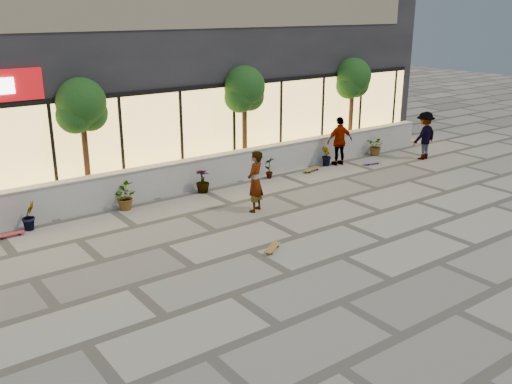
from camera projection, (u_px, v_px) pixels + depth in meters
ground at (342, 257)px, 14.13m from camera, size 80.00×80.00×0.00m
planter_wall at (197, 173)px, 19.33m from camera, size 22.00×0.42×1.04m
retail_building at (122, 51)px, 22.38m from camera, size 24.00×9.17×8.50m
shrub_b at (29, 216)px, 15.74m from camera, size 0.57×0.57×0.81m
shrub_c at (124, 197)px, 17.32m from camera, size 0.68×0.77×0.81m
shrub_d at (203, 181)px, 18.89m from camera, size 0.64×0.64×0.81m
shrub_e at (269, 167)px, 20.47m from camera, size 0.46×0.35×0.81m
shrub_f at (327, 156)px, 22.05m from camera, size 0.55×0.57×0.81m
shrub_g at (376, 146)px, 23.62m from camera, size 0.77×0.84×0.81m
tree_midwest at (82, 108)px, 17.14m from camera, size 1.60×1.50×3.92m
tree_mideast at (244, 92)px, 20.51m from camera, size 1.60×1.50×3.92m
tree_east at (353, 81)px, 23.61m from camera, size 1.60×1.50×3.92m
skater_center at (255, 182)px, 17.00m from camera, size 0.81×0.72×1.87m
skater_right_near at (340, 141)px, 22.06m from camera, size 1.18×0.67×1.89m
skater_right_far at (424, 135)px, 22.94m from camera, size 1.28×0.78×1.92m
skateboard_center at (272, 248)px, 14.46m from camera, size 0.74×0.58×0.09m
skateboard_left at (10, 234)px, 15.31m from camera, size 0.75×0.20×0.09m
skateboard_right_near at (312, 169)px, 21.40m from camera, size 0.89×0.41×0.10m
skateboard_right_far at (372, 162)px, 22.36m from camera, size 0.80×0.30×0.09m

